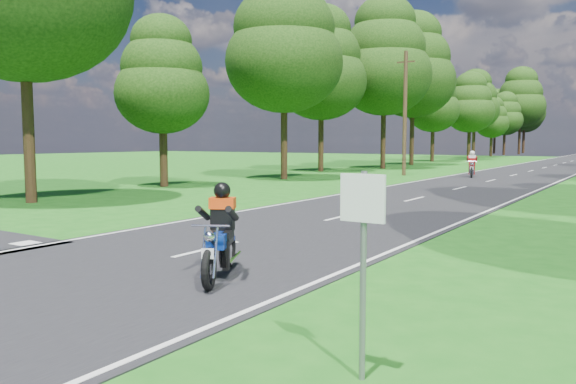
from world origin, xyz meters
The scene contains 7 objects.
ground centered at (0.00, 0.00, 0.00)m, with size 160.00×160.00×0.00m, color #175814.
main_road centered at (0.00, 50.00, 0.01)m, with size 7.00×140.00×0.02m, color black.
road_markings centered at (-0.14, 48.13, 0.02)m, with size 7.40×140.00×0.01m.
telegraph_pole centered at (-6.00, 28.00, 4.07)m, with size 1.20×0.26×8.00m.
road_sign centered at (5.50, -2.01, 1.34)m, with size 0.45×0.07×2.00m.
rider_near_blue centered at (1.82, 0.27, 0.81)m, with size 0.63×1.89×1.58m, color #0D3099, non-canonical shape.
rider_far_red centered at (-1.75, 28.46, 0.84)m, with size 0.65×1.96×1.63m, color maroon, non-canonical shape.
Camera 1 is at (7.76, -6.73, 2.28)m, focal length 35.00 mm.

